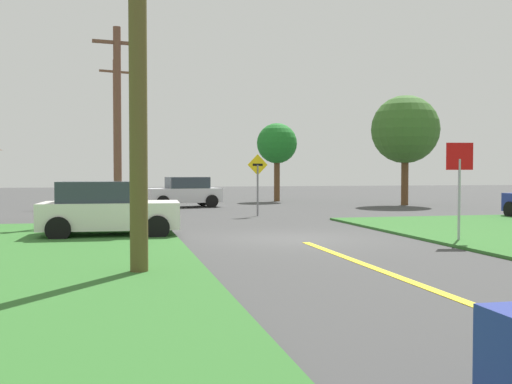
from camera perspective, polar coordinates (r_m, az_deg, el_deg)
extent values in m
plane|color=#3E3E3E|center=(16.87, 3.77, -4.50)|extent=(120.00, 120.00, 0.00)
cube|color=yellow|center=(9.60, 18.06, -9.48)|extent=(0.20, 14.00, 0.01)
cylinder|color=#9EA0A8|center=(16.74, 18.97, -0.81)|extent=(0.07, 0.07, 2.24)
cube|color=red|center=(16.73, 19.02, 3.27)|extent=(0.72, 0.17, 0.72)
cube|color=white|center=(17.74, -13.80, -2.16)|extent=(4.02, 2.18, 0.76)
cube|color=#2D3842|center=(17.73, -14.98, 0.03)|extent=(2.25, 1.84, 0.60)
cylinder|color=black|center=(18.67, -9.52, -2.85)|extent=(0.69, 0.26, 0.68)
cylinder|color=black|center=(16.77, -9.47, -3.40)|extent=(0.69, 0.26, 0.68)
cylinder|color=black|center=(18.84, -17.64, -2.88)|extent=(0.69, 0.26, 0.68)
cylinder|color=black|center=(16.95, -18.51, -3.41)|extent=(0.69, 0.26, 0.68)
cylinder|color=black|center=(26.40, 23.30, -1.59)|extent=(0.25, 0.69, 0.68)
cube|color=silver|center=(32.16, -7.00, -0.31)|extent=(4.09, 2.36, 0.76)
cube|color=#2D3842|center=(32.19, -6.63, 0.90)|extent=(2.33, 1.90, 0.60)
cylinder|color=black|center=(30.99, -8.94, -0.96)|extent=(0.70, 0.31, 0.68)
cylinder|color=black|center=(32.75, -9.61, -0.81)|extent=(0.70, 0.31, 0.68)
cylinder|color=black|center=(31.66, -4.28, -0.88)|extent=(0.70, 0.31, 0.68)
cylinder|color=black|center=(33.38, -5.18, -0.74)|extent=(0.70, 0.31, 0.68)
cylinder|color=brown|center=(11.26, -11.33, 15.32)|extent=(0.33, 0.33, 9.01)
cylinder|color=brown|center=(23.00, -13.19, 6.31)|extent=(0.28, 0.28, 7.33)
cube|color=brown|center=(23.44, -13.25, 13.83)|extent=(1.80, 0.35, 0.12)
cylinder|color=brown|center=(34.99, -13.36, 5.57)|extent=(0.26, 0.26, 8.29)
cube|color=brown|center=(35.39, -13.41, 11.20)|extent=(1.77, 0.57, 0.12)
cylinder|color=slate|center=(25.41, 0.16, 0.15)|extent=(0.08, 0.08, 2.20)
cube|color=yellow|center=(25.40, 0.16, 2.64)|extent=(0.90, 0.12, 0.91)
cube|color=black|center=(25.40, 0.16, 2.64)|extent=(0.45, 0.09, 0.10)
cylinder|color=brown|center=(38.27, 2.03, 1.13)|extent=(0.38, 0.38, 2.71)
sphere|color=#1D7123|center=(38.31, 2.03, 4.71)|extent=(2.59, 2.59, 2.59)
cylinder|color=brown|center=(34.80, 14.13, 1.05)|extent=(0.41, 0.41, 2.78)
sphere|color=#376625|center=(34.89, 14.17, 5.87)|extent=(3.86, 3.86, 3.86)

